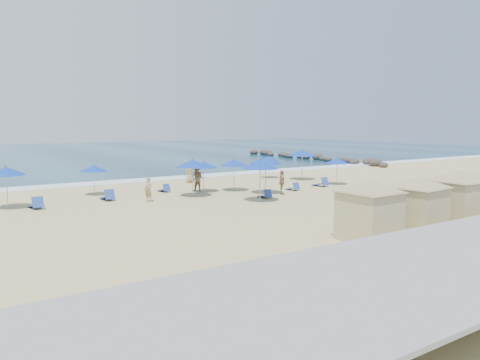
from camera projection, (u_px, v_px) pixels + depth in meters
name	position (u px, v px, depth m)	size (l,w,h in m)	color
ground	(289.00, 202.00, 29.44)	(160.00, 160.00, 0.00)	tan
ocean	(71.00, 154.00, 74.99)	(160.00, 80.00, 0.06)	#0E324E
surf_line	(180.00, 178.00, 42.28)	(160.00, 2.50, 0.08)	white
rock_jetty	(310.00, 157.00, 63.15)	(2.56, 26.66, 0.96)	#2C2725
trash_bin	(389.00, 198.00, 28.74)	(0.73, 0.73, 0.73)	black
cabana_0	(369.00, 202.00, 19.72)	(4.54, 4.54, 2.85)	tan
cabana_1	(417.00, 197.00, 21.17)	(4.52, 4.52, 2.85)	tan
cabana_2	(457.00, 190.00, 22.80)	(4.73, 4.73, 2.97)	tan
cabana_3	(476.00, 189.00, 24.41)	(4.24, 4.24, 2.66)	tan
umbrella_0	(6.00, 171.00, 26.99)	(2.23, 2.23, 2.54)	#A5A8AD
umbrella_1	(94.00, 168.00, 32.07)	(1.89, 1.89, 2.15)	#A5A8AD
umbrella_2	(193.00, 163.00, 31.38)	(2.30, 2.30, 2.61)	#A5A8AD
umbrella_3	(204.00, 165.00, 33.45)	(2.01, 2.01, 2.29)	#A5A8AD
umbrella_4	(260.00, 164.00, 29.49)	(2.39, 2.39, 2.71)	#A5A8AD
umbrella_5	(234.00, 163.00, 34.06)	(2.10, 2.10, 2.39)	#A5A8AD
umbrella_6	(266.00, 161.00, 32.71)	(2.37, 2.37, 2.70)	#A5A8AD
umbrella_7	(269.00, 158.00, 42.14)	(1.79, 1.79, 2.03)	#A5A8AD
umbrella_8	(302.00, 153.00, 40.62)	(2.39, 2.39, 2.72)	#A5A8AD
umbrella_9	(337.00, 161.00, 37.59)	(1.95, 1.95, 2.22)	#A5A8AD
beach_chair_0	(36.00, 204.00, 27.13)	(0.72, 1.43, 0.77)	#284194
beach_chair_1	(108.00, 196.00, 30.06)	(0.63, 1.40, 0.77)	#284194
beach_chair_2	(165.00, 189.00, 33.72)	(0.62, 1.18, 0.63)	#284194
beach_chair_3	(265.00, 195.00, 30.95)	(0.61, 1.20, 0.64)	#284194
beach_chair_4	(294.00, 187.00, 34.49)	(0.57, 1.17, 0.63)	#284194
beach_chair_5	(321.00, 183.00, 36.63)	(0.70, 1.42, 0.76)	#284194
beachgoer_0	(148.00, 190.00, 29.52)	(0.57, 0.37, 1.55)	#A6805C
beachgoer_1	(197.00, 179.00, 33.79)	(0.92, 0.72, 1.89)	#A6805C
beachgoer_2	(282.00, 182.00, 32.54)	(1.00, 0.42, 1.71)	#A6805C
beachgoer_3	(190.00, 172.00, 39.01)	(0.87, 0.56, 1.77)	#A6805C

